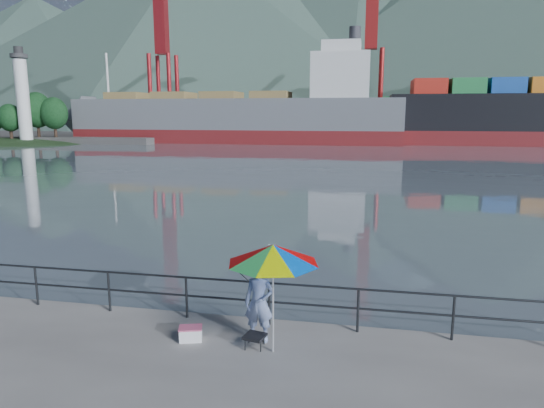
{
  "coord_description": "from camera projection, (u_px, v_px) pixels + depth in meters",
  "views": [
    {
      "loc": [
        5.08,
        -8.54,
        4.81
      ],
      "look_at": [
        2.22,
        6.0,
        2.0
      ],
      "focal_mm": 32.0,
      "sensor_mm": 36.0,
      "label": 1
    }
  ],
  "objects": [
    {
      "name": "folding_stool",
      "position": [
        255.0,
        341.0,
        10.05
      ],
      "size": [
        0.49,
        0.49,
        0.27
      ],
      "color": "black",
      "rests_on": "ground"
    },
    {
      "name": "far_dock",
      "position": [
        393.0,
        137.0,
        97.85
      ],
      "size": [
        200.0,
        40.0,
        0.4
      ],
      "primitive_type": "cube",
      "color": "#514F4C",
      "rests_on": "ground"
    },
    {
      "name": "fisherman",
      "position": [
        259.0,
        303.0,
        10.23
      ],
      "size": [
        0.63,
        0.41,
        1.71
      ],
      "primitive_type": "imported",
      "rotation": [
        0.0,
        0.0,
        0.01
      ],
      "color": "navy",
      "rests_on": "ground"
    },
    {
      "name": "harbor_water",
      "position": [
        350.0,
        130.0,
        135.42
      ],
      "size": [
        500.0,
        280.0,
        0.0
      ],
      "primitive_type": "cube",
      "color": "slate",
      "rests_on": "ground"
    },
    {
      "name": "beach_umbrella",
      "position": [
        273.0,
        254.0,
        9.51
      ],
      "size": [
        2.12,
        2.12,
        2.26
      ],
      "color": "white",
      "rests_on": "ground"
    },
    {
      "name": "fishing_rod",
      "position": [
        253.0,
        321.0,
        11.35
      ],
      "size": [
        0.25,
        1.8,
        1.28
      ],
      "primitive_type": "cylinder",
      "rotation": [
        0.96,
        0.0,
        -0.13
      ],
      "color": "black",
      "rests_on": "ground"
    },
    {
      "name": "guardrail",
      "position": [
        147.0,
        294.0,
        11.64
      ],
      "size": [
        22.0,
        0.06,
        1.03
      ],
      "color": "#2D3033",
      "rests_on": "ground"
    },
    {
      "name": "bulk_carrier",
      "position": [
        247.0,
        117.0,
        81.48
      ],
      "size": [
        55.01,
        9.52,
        14.5
      ],
      "color": "maroon",
      "rests_on": "ground"
    },
    {
      "name": "container_stacks",
      "position": [
        524.0,
        123.0,
        93.08
      ],
      "size": [
        58.0,
        5.4,
        7.8
      ],
      "color": "#194CA5",
      "rests_on": "ground"
    },
    {
      "name": "mountains",
      "position": [
        456.0,
        35.0,
        196.39
      ],
      "size": [
        600.0,
        332.8,
        80.0
      ],
      "color": "#385147",
      "rests_on": "ground"
    },
    {
      "name": "cooler_bag",
      "position": [
        191.0,
        334.0,
        10.36
      ],
      "size": [
        0.54,
        0.43,
        0.27
      ],
      "primitive_type": "cube",
      "rotation": [
        0.0,
        0.0,
        0.29
      ],
      "color": "white",
      "rests_on": "ground"
    },
    {
      "name": "port_cranes",
      "position": [
        527.0,
        45.0,
        82.22
      ],
      "size": [
        116.0,
        28.0,
        38.4
      ],
      "color": "red",
      "rests_on": "ground"
    }
  ]
}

